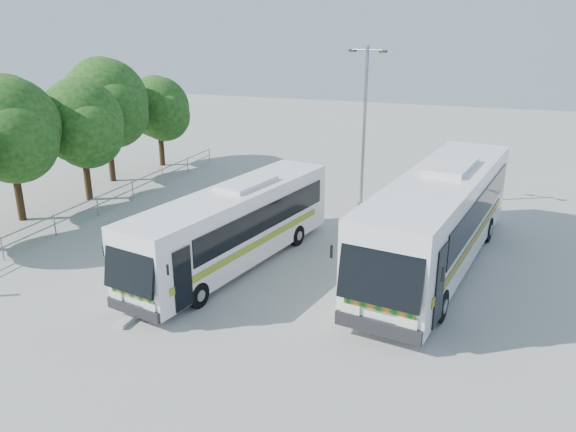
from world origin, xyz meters
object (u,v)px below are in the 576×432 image
at_px(coach_main, 234,225).
at_px(lamppost, 364,121).
at_px(tree_far_b, 9,127).
at_px(coach_adjacent, 439,217).
at_px(tree_far_c, 82,122).
at_px(tree_far_d, 106,102).
at_px(tree_far_e, 159,108).

relative_size(coach_main, lamppost, 1.39).
height_order(tree_far_b, coach_adjacent, tree_far_b).
distance_m(tree_far_c, tree_far_d, 3.93).
bearing_deg(tree_far_c, coach_main, -25.21).
distance_m(tree_far_c, tree_far_e, 8.22).
bearing_deg(coach_adjacent, coach_main, -151.99).
distance_m(tree_far_d, tree_far_e, 4.65).
bearing_deg(tree_far_b, tree_far_d, 92.23).
bearing_deg(tree_far_b, coach_adjacent, 3.65).
height_order(tree_far_b, lamppost, lamppost).
relative_size(tree_far_d, coach_adjacent, 0.53).
distance_m(tree_far_d, lamppost, 15.38).
distance_m(tree_far_b, coach_adjacent, 19.81).
bearing_deg(coach_main, tree_far_e, 142.19).
distance_m(tree_far_b, tree_far_c, 4.01).
bearing_deg(tree_far_e, coach_adjacent, -29.44).
bearing_deg(coach_main, lamppost, 83.07).
height_order(coach_main, coach_adjacent, coach_adjacent).
bearing_deg(tree_far_b, tree_far_c, 77.09).
bearing_deg(tree_far_c, lamppost, 15.35).
height_order(tree_far_d, coach_adjacent, tree_far_d).
bearing_deg(coach_adjacent, tree_far_d, 171.18).
xyz_separation_m(tree_far_b, tree_far_d, (-0.30, 7.60, 0.25)).
distance_m(coach_main, lamppost, 10.04).
bearing_deg(lamppost, tree_far_b, -138.25).
xyz_separation_m(coach_main, coach_adjacent, (7.54, 2.61, 0.37)).
distance_m(tree_far_b, tree_far_d, 7.61).
relative_size(coach_adjacent, lamppost, 1.69).
relative_size(tree_far_d, coach_main, 0.65).
bearing_deg(tree_far_e, lamppost, -16.34).
xyz_separation_m(coach_main, lamppost, (3.00, 9.16, 2.81)).
distance_m(tree_far_e, lamppost, 15.32).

